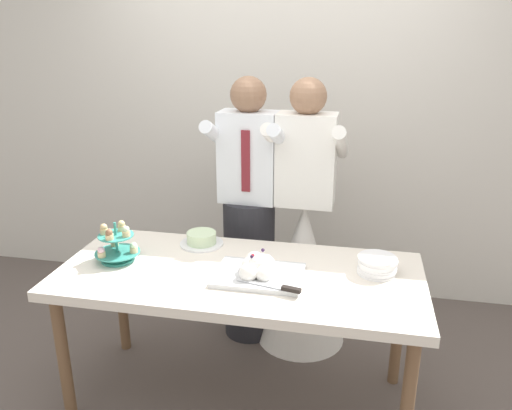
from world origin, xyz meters
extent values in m
plane|color=#564C47|center=(0.00, 0.00, 0.00)|extent=(8.00, 8.00, 0.00)
cube|color=beige|center=(0.00, 1.41, 1.45)|extent=(5.20, 0.10, 2.90)
cube|color=silver|center=(0.00, 0.00, 0.75)|extent=(1.80, 0.80, 0.05)
cylinder|color=brown|center=(-0.82, -0.32, 0.36)|extent=(0.06, 0.06, 0.72)
cylinder|color=brown|center=(0.82, -0.32, 0.36)|extent=(0.06, 0.06, 0.72)
cylinder|color=brown|center=(-0.82, 0.32, 0.36)|extent=(0.06, 0.06, 0.72)
cylinder|color=brown|center=(0.82, 0.32, 0.36)|extent=(0.06, 0.06, 0.72)
cylinder|color=teal|center=(-0.64, -0.01, 0.78)|extent=(0.17, 0.17, 0.01)
cylinder|color=teal|center=(-0.64, -0.01, 0.88)|extent=(0.01, 0.01, 0.21)
cylinder|color=teal|center=(-0.64, -0.01, 0.82)|extent=(0.23, 0.23, 0.01)
cylinder|color=#D1B784|center=(-0.56, 0.01, 0.84)|extent=(0.04, 0.04, 0.03)
sphere|color=beige|center=(-0.56, 0.01, 0.86)|extent=(0.04, 0.04, 0.04)
cylinder|color=#D1B784|center=(-0.69, 0.07, 0.84)|extent=(0.04, 0.04, 0.03)
sphere|color=beige|center=(-0.69, 0.07, 0.86)|extent=(0.04, 0.04, 0.04)
cylinder|color=#D1B784|center=(-0.69, -0.08, 0.84)|extent=(0.04, 0.04, 0.03)
sphere|color=#EAB7C6|center=(-0.69, -0.08, 0.86)|extent=(0.04, 0.04, 0.04)
cylinder|color=teal|center=(-0.64, -0.01, 0.92)|extent=(0.18, 0.18, 0.01)
cylinder|color=#D1B784|center=(-0.58, -0.01, 0.93)|extent=(0.04, 0.04, 0.03)
sphere|color=beige|center=(-0.58, -0.01, 0.96)|extent=(0.04, 0.04, 0.04)
cylinder|color=#D1B784|center=(-0.64, 0.06, 0.93)|extent=(0.04, 0.04, 0.03)
sphere|color=#D6B27A|center=(-0.64, 0.06, 0.96)|extent=(0.04, 0.04, 0.04)
cylinder|color=#D1B784|center=(-0.71, -0.01, 0.93)|extent=(0.04, 0.04, 0.03)
sphere|color=#D6B27A|center=(-0.71, -0.01, 0.96)|extent=(0.04, 0.04, 0.04)
cylinder|color=#D1B784|center=(-0.64, -0.07, 0.93)|extent=(0.04, 0.04, 0.03)
sphere|color=brown|center=(-0.64, -0.07, 0.96)|extent=(0.04, 0.04, 0.04)
cube|color=silver|center=(0.11, -0.05, 0.79)|extent=(0.42, 0.31, 0.02)
sphere|color=white|center=(0.15, -0.05, 0.83)|extent=(0.08, 0.08, 0.08)
sphere|color=white|center=(0.13, -0.01, 0.83)|extent=(0.10, 0.10, 0.10)
sphere|color=white|center=(0.08, 0.01, 0.83)|extent=(0.10, 0.10, 0.10)
sphere|color=white|center=(0.07, -0.05, 0.83)|extent=(0.09, 0.09, 0.09)
sphere|color=white|center=(0.07, -0.11, 0.83)|extent=(0.09, 0.09, 0.09)
sphere|color=white|center=(0.14, -0.10, 0.83)|extent=(0.08, 0.08, 0.08)
sphere|color=white|center=(0.11, -0.05, 0.84)|extent=(0.11, 0.11, 0.11)
sphere|color=#2D1938|center=(0.08, -0.06, 0.89)|extent=(0.02, 0.02, 0.02)
sphere|color=#B21923|center=(0.08, -0.06, 0.89)|extent=(0.02, 0.02, 0.02)
sphere|color=#2D1938|center=(0.12, 0.02, 0.89)|extent=(0.02, 0.02, 0.02)
sphere|color=#B21923|center=(0.10, -0.04, 0.88)|extent=(0.02, 0.02, 0.02)
sphere|color=#2D1938|center=(0.10, -0.04, 0.89)|extent=(0.02, 0.02, 0.02)
cube|color=silver|center=(0.14, -0.16, 0.80)|extent=(0.23, 0.07, 0.00)
cube|color=black|center=(0.29, -0.19, 0.81)|extent=(0.09, 0.04, 0.02)
cylinder|color=white|center=(0.67, 0.11, 0.78)|extent=(0.19, 0.19, 0.01)
cylinder|color=white|center=(0.66, 0.12, 0.79)|extent=(0.19, 0.19, 0.01)
cylinder|color=white|center=(0.67, 0.11, 0.80)|extent=(0.19, 0.19, 0.01)
cylinder|color=white|center=(0.67, 0.12, 0.81)|extent=(0.19, 0.19, 0.01)
cylinder|color=white|center=(0.67, 0.12, 0.82)|extent=(0.19, 0.19, 0.01)
cylinder|color=white|center=(0.67, 0.11, 0.84)|extent=(0.19, 0.19, 0.01)
cylinder|color=white|center=(0.67, 0.12, 0.85)|extent=(0.19, 0.19, 0.01)
cylinder|color=white|center=(0.66, 0.11, 0.86)|extent=(0.19, 0.19, 0.01)
cylinder|color=white|center=(-0.28, 0.28, 0.78)|extent=(0.24, 0.24, 0.01)
cylinder|color=beige|center=(-0.28, 0.28, 0.82)|extent=(0.16, 0.16, 0.06)
cylinder|color=#232328|center=(-0.09, 0.66, 0.46)|extent=(0.32, 0.32, 0.92)
cube|color=white|center=(-0.09, 0.66, 1.19)|extent=(0.35, 0.22, 0.54)
sphere|color=#8C664C|center=(-0.09, 0.66, 1.55)|extent=(0.21, 0.21, 0.21)
cylinder|color=white|center=(-0.28, 0.67, 1.30)|extent=(0.10, 0.49, 0.28)
cylinder|color=white|center=(0.10, 0.65, 1.30)|extent=(0.10, 0.49, 0.28)
cube|color=maroon|center=(-0.09, 0.55, 1.19)|extent=(0.05, 0.01, 0.36)
cone|color=white|center=(0.25, 0.66, 0.46)|extent=(0.56, 0.56, 0.92)
cube|color=white|center=(0.25, 0.66, 1.19)|extent=(0.34, 0.21, 0.54)
sphere|color=#997054|center=(0.25, 0.66, 1.55)|extent=(0.21, 0.21, 0.21)
cylinder|color=white|center=(0.06, 0.66, 1.30)|extent=(0.09, 0.49, 0.28)
cylinder|color=white|center=(0.44, 0.65, 1.30)|extent=(0.09, 0.49, 0.28)
camera|label=1|loc=(0.54, -2.20, 1.92)|focal=35.66mm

